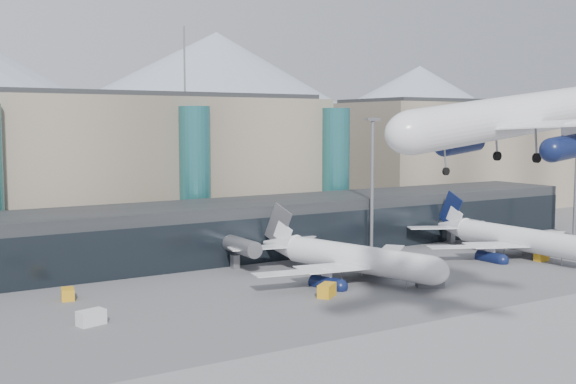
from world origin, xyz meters
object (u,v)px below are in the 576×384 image
at_px(lightmast_mid, 372,177).
at_px(veh_c, 430,280).
at_px(jet_parked_mid, 338,248).
at_px(veh_b, 68,294).
at_px(hero_jet, 531,104).
at_px(veh_e, 541,257).
at_px(veh_g, 319,264).
at_px(veh_d, 357,256).
at_px(veh_h, 327,290).
at_px(lightmast_right, 576,170).
at_px(jet_parked_right, 502,230).
at_px(veh_a, 91,318).

xyz_separation_m(lightmast_mid, veh_c, (-11.39, -28.64, -13.29)).
xyz_separation_m(jet_parked_mid, veh_b, (-40.97, 7.60, -3.85)).
relative_size(hero_jet, veh_e, 13.26).
bearing_deg(veh_g, veh_b, -102.68).
height_order(lightmast_mid, veh_g, lightmast_mid).
xyz_separation_m(hero_jet, veh_d, (21.89, 55.97, -25.71)).
bearing_deg(veh_e, veh_d, 146.41).
bearing_deg(hero_jet, veh_b, 118.51).
bearing_deg(veh_h, hero_jet, -128.71).
relative_size(veh_d, veh_e, 0.97).
bearing_deg(veh_g, lightmast_right, 78.01).
xyz_separation_m(jet_parked_right, veh_h, (-46.97, -10.01, -3.74)).
height_order(jet_parked_right, veh_b, jet_parked_right).
bearing_deg(lightmast_right, jet_parked_mid, -173.79).
bearing_deg(veh_h, veh_a, 138.25).
bearing_deg(jet_parked_right, veh_e, -175.15).
relative_size(veh_d, veh_h, 0.74).
distance_m(veh_b, veh_c, 52.76).
relative_size(lightmast_mid, veh_a, 7.74).
height_order(veh_e, veh_g, veh_g).
distance_m(hero_jet, veh_h, 44.35).
relative_size(hero_jet, veh_c, 8.42).
relative_size(veh_a, veh_d, 1.32).
relative_size(hero_jet, veh_b, 12.19).
bearing_deg(veh_e, jet_parked_right, 95.67).
bearing_deg(veh_h, veh_c, -46.87).
distance_m(veh_d, veh_g, 10.17).
xyz_separation_m(veh_c, veh_g, (-6.31, 20.39, -0.33)).
bearing_deg(lightmast_mid, hero_jet, -115.74).
xyz_separation_m(veh_a, veh_g, (43.11, 13.92, -0.13)).
relative_size(lightmast_right, jet_parked_right, 0.67).
bearing_deg(hero_jet, jet_parked_mid, 76.06).
bearing_deg(lightmast_mid, veh_d, -143.90).
height_order(jet_parked_right, veh_a, jet_parked_right).
xyz_separation_m(lightmast_right, jet_parked_right, (-31.09, -7.44, -9.75)).
distance_m(lightmast_mid, veh_a, 66.12).
bearing_deg(veh_e, jet_parked_mid, 167.47).
distance_m(jet_parked_right, veh_g, 37.52).
relative_size(jet_parked_right, veh_a, 11.60).
relative_size(jet_parked_mid, veh_b, 13.70).
height_order(hero_jet, jet_parked_right, hero_jet).
bearing_deg(jet_parked_mid, veh_g, -25.01).
relative_size(veh_a, veh_c, 0.82).
xyz_separation_m(jet_parked_mid, veh_a, (-41.88, -6.67, -3.73)).
xyz_separation_m(veh_a, veh_e, (80.63, -1.59, -0.20)).
distance_m(veh_a, veh_g, 45.30).
xyz_separation_m(jet_parked_right, veh_e, (0.90, -8.32, -3.94)).
distance_m(lightmast_right, veh_c, 66.12).
bearing_deg(veh_h, lightmast_right, -23.43).
bearing_deg(veh_b, veh_g, -78.23).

